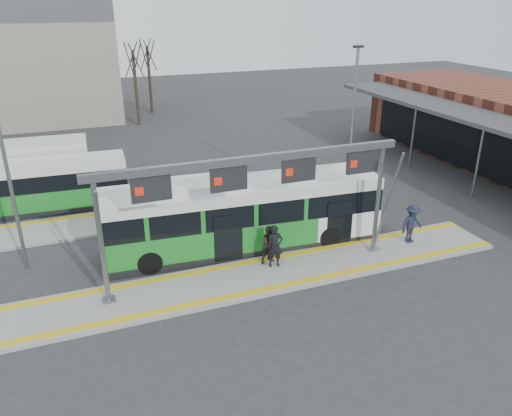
% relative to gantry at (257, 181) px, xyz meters
% --- Properties ---
extents(ground, '(120.00, 120.00, 0.00)m').
position_rel_gantry_xyz_m(ground, '(0.35, -0.25, -4.30)').
color(ground, '#2D2D30').
rests_on(ground, ground).
extents(platform_main, '(22.00, 3.00, 0.15)m').
position_rel_gantry_xyz_m(platform_main, '(0.35, -0.25, -4.22)').
color(platform_main, gray).
rests_on(platform_main, ground).
extents(platform_second, '(20.00, 3.00, 0.15)m').
position_rel_gantry_xyz_m(platform_second, '(-3.65, 7.75, -4.22)').
color(platform_second, gray).
rests_on(platform_second, ground).
extents(tactile_main, '(22.00, 2.65, 0.02)m').
position_rel_gantry_xyz_m(tactile_main, '(0.35, -0.25, -4.14)').
color(tactile_main, yellow).
rests_on(tactile_main, platform_main).
extents(tactile_second, '(20.00, 0.35, 0.02)m').
position_rel_gantry_xyz_m(tactile_second, '(-3.65, 8.90, -4.14)').
color(tactile_second, yellow).
rests_on(tactile_second, platform_second).
extents(gantry, '(13.00, 1.68, 5.20)m').
position_rel_gantry_xyz_m(gantry, '(0.00, 0.00, 0.00)').
color(gantry, slate).
rests_on(gantry, platform_main).
extents(hero_bus, '(13.08, 3.58, 3.56)m').
position_rel_gantry_xyz_m(hero_bus, '(0.33, 2.72, -2.67)').
color(hero_bus, black).
rests_on(hero_bus, ground).
extents(bg_bus_green, '(11.16, 2.91, 2.76)m').
position_rel_gantry_xyz_m(bg_bus_green, '(-9.48, 11.03, -2.93)').
color(bg_bus_green, black).
rests_on(bg_bus_green, ground).
extents(passenger_a, '(0.76, 0.56, 1.91)m').
position_rel_gantry_xyz_m(passenger_a, '(0.93, 0.24, -3.20)').
color(passenger_a, black).
rests_on(passenger_a, platform_main).
extents(passenger_b, '(1.00, 0.87, 1.73)m').
position_rel_gantry_xyz_m(passenger_b, '(0.86, 0.63, -3.29)').
color(passenger_b, '#2D221E').
rests_on(passenger_b, platform_main).
extents(passenger_c, '(1.35, 0.92, 1.93)m').
position_rel_gantry_xyz_m(passenger_c, '(7.89, 0.02, -3.19)').
color(passenger_c, '#1E2036').
rests_on(passenger_c, platform_main).
extents(tree_left, '(1.40, 1.40, 7.59)m').
position_rel_gantry_xyz_m(tree_left, '(-0.45, 29.26, 1.46)').
color(tree_left, '#382B21').
rests_on(tree_left, ground).
extents(tree_mid, '(1.40, 1.40, 7.44)m').
position_rel_gantry_xyz_m(tree_mid, '(1.64, 34.16, 1.34)').
color(tree_mid, '#382B21').
rests_on(tree_mid, ground).
extents(lamp_west, '(0.50, 0.25, 8.81)m').
position_rel_gantry_xyz_m(lamp_west, '(-9.23, 4.15, 0.35)').
color(lamp_west, slate).
rests_on(lamp_west, ground).
extents(lamp_east, '(0.50, 0.25, 8.81)m').
position_rel_gantry_xyz_m(lamp_east, '(7.26, 4.88, 0.35)').
color(lamp_east, slate).
rests_on(lamp_east, ground).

